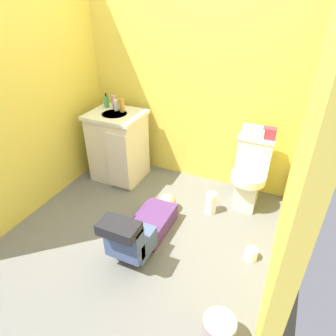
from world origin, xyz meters
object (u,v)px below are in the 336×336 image
at_px(bottle_clear, 116,105).
at_px(paper_towel_roll, 211,203).
at_px(vanity_cabinet, 118,146).
at_px(toiletry_bag, 269,133).
at_px(person_plumber, 143,227).
at_px(bottle_amber, 122,105).
at_px(faucet, 122,105).
at_px(soap_dispenser, 106,102).
at_px(toilet_paper_roll, 251,254).
at_px(bottle_pink, 114,102).
at_px(toilet, 250,174).
at_px(trash_can, 218,332).
at_px(tissue_box, 254,131).

height_order(bottle_clear, paper_towel_roll, bottle_clear).
bearing_deg(vanity_cabinet, toiletry_bag, 6.95).
distance_m(person_plumber, bottle_amber, 1.41).
bearing_deg(faucet, soap_dispenser, -173.99).
bearing_deg(paper_towel_roll, toilet_paper_roll, -42.14).
relative_size(vanity_cabinet, toilet_paper_roll, 7.45).
relative_size(vanity_cabinet, faucet, 8.20).
bearing_deg(toiletry_bag, bottle_pink, -177.60).
relative_size(bottle_pink, toilet_paper_roll, 1.44).
bearing_deg(toilet, soap_dispenser, 179.39).
bearing_deg(bottle_pink, bottle_clear, -36.18).
xyz_separation_m(vanity_cabinet, trash_can, (1.67, -1.49, -0.30)).
relative_size(vanity_cabinet, person_plumber, 0.77).
bearing_deg(faucet, person_plumber, -52.15).
height_order(tissue_box, toiletry_bag, toiletry_bag).
distance_m(toilet, paper_towel_roll, 0.51).
relative_size(paper_towel_roll, toilet_paper_roll, 2.09).
bearing_deg(tissue_box, trash_can, -83.55).
xyz_separation_m(person_plumber, bottle_clear, (-0.83, 0.96, 0.71)).
distance_m(vanity_cabinet, trash_can, 2.26).
bearing_deg(tissue_box, toilet, -63.57).
bearing_deg(soap_dispenser, trash_can, -40.98).
distance_m(toilet, vanity_cabinet, 1.53).
xyz_separation_m(soap_dispenser, bottle_amber, (0.24, -0.05, 0.01)).
xyz_separation_m(bottle_pink, bottle_clear, (0.06, -0.04, -0.02)).
relative_size(tissue_box, toilet_paper_roll, 2.00).
height_order(toiletry_bag, soap_dispenser, soap_dispenser).
bearing_deg(paper_towel_roll, tissue_box, 58.12).
xyz_separation_m(bottle_clear, trash_can, (1.70, -1.57, -0.76)).
bearing_deg(toilet_paper_roll, soap_dispenser, 157.51).
xyz_separation_m(tissue_box, toiletry_bag, (0.15, 0.00, 0.01)).
bearing_deg(bottle_amber, paper_towel_roll, -13.73).
xyz_separation_m(vanity_cabinet, toiletry_bag, (1.63, 0.20, 0.39)).
bearing_deg(soap_dispenser, vanity_cabinet, -33.10).
height_order(soap_dispenser, toilet_paper_roll, soap_dispenser).
relative_size(tissue_box, bottle_amber, 1.43).
height_order(bottle_pink, bottle_clear, bottle_pink).
bearing_deg(toilet_paper_roll, tissue_box, 106.13).
bearing_deg(soap_dispenser, person_plumber, -45.53).
bearing_deg(trash_can, vanity_cabinet, 138.21).
relative_size(toiletry_bag, trash_can, 0.50).
height_order(vanity_cabinet, toilet_paper_roll, vanity_cabinet).
bearing_deg(bottle_amber, toiletry_bag, 4.39).
relative_size(toilet, soap_dispenser, 4.52).
bearing_deg(toilet, paper_towel_roll, -133.20).
height_order(toiletry_bag, bottle_pink, bottle_pink).
bearing_deg(bottle_clear, paper_towel_roll, -13.18).
relative_size(person_plumber, trash_can, 4.32).
distance_m(soap_dispenser, paper_towel_roll, 1.65).
bearing_deg(trash_can, toiletry_bag, 91.39).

